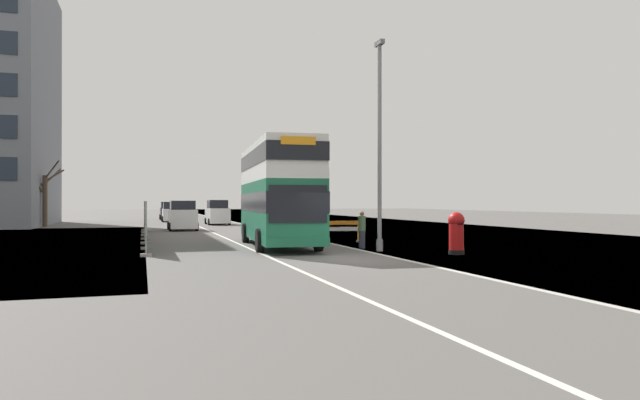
# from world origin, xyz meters

# --- Properties ---
(ground) EXTENTS (140.00, 280.00, 0.10)m
(ground) POSITION_xyz_m (0.53, 0.14, -0.05)
(ground) COLOR #565451
(double_decker_bus) EXTENTS (3.31, 10.33, 4.83)m
(double_decker_bus) POSITION_xyz_m (-1.07, 6.71, 2.57)
(double_decker_bus) COLOR #196042
(double_decker_bus) RESTS_ON ground
(lamppost_foreground) EXTENTS (0.29, 0.70, 9.05)m
(lamppost_foreground) POSITION_xyz_m (2.48, 2.76, 4.28)
(lamppost_foreground) COLOR gray
(lamppost_foreground) RESTS_ON ground
(red_pillar_postbox) EXTENTS (0.66, 0.66, 1.71)m
(red_pillar_postbox) POSITION_xyz_m (4.85, 0.47, 0.94)
(red_pillar_postbox) COLOR black
(red_pillar_postbox) RESTS_ON ground
(roadworks_barrier) EXTENTS (1.89, 0.65, 1.12)m
(roadworks_barrier) POSITION_xyz_m (2.74, 8.20, 0.71)
(roadworks_barrier) COLOR orange
(roadworks_barrier) RESTS_ON ground
(construction_site_fence) EXTENTS (0.44, 20.60, 2.15)m
(construction_site_fence) POSITION_xyz_m (-7.11, 13.36, 1.03)
(construction_site_fence) COLOR #A8AAAD
(construction_site_fence) RESTS_ON ground
(car_oncoming_near) EXTENTS (2.08, 4.41, 2.19)m
(car_oncoming_near) POSITION_xyz_m (-4.40, 23.65, 1.04)
(car_oncoming_near) COLOR silver
(car_oncoming_near) RESTS_ON ground
(car_receding_mid) EXTENTS (2.00, 4.55, 2.27)m
(car_receding_mid) POSITION_xyz_m (-0.62, 33.31, 1.06)
(car_receding_mid) COLOR silver
(car_receding_mid) RESTS_ON ground
(car_receding_far) EXTENTS (1.91, 4.13, 2.08)m
(car_receding_far) POSITION_xyz_m (-4.36, 42.35, 0.98)
(car_receding_far) COLOR silver
(car_receding_far) RESTS_ON ground
(car_far_side) EXTENTS (1.96, 4.07, 2.10)m
(car_far_side) POSITION_xyz_m (-4.33, 49.89, 0.99)
(car_far_side) COLOR black
(car_far_side) RESTS_ON ground
(bare_tree_far_verge_near) EXTENTS (3.07, 2.99, 5.58)m
(bare_tree_far_verge_near) POSITION_xyz_m (-15.13, 32.75, 2.72)
(bare_tree_far_verge_near) COLOR #4C3D2D
(bare_tree_far_verge_near) RESTS_ON ground
(pedestrian_at_kerb) EXTENTS (0.34, 0.34, 1.70)m
(pedestrian_at_kerb) POSITION_xyz_m (2.28, 4.32, 0.85)
(pedestrian_at_kerb) COLOR #2D3342
(pedestrian_at_kerb) RESTS_ON ground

